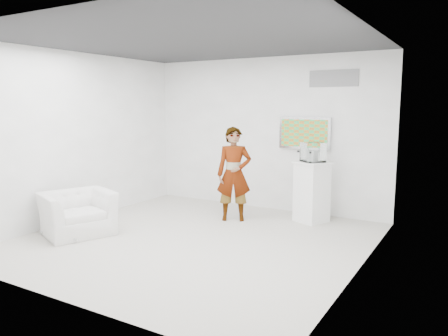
% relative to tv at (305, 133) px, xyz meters
% --- Properties ---
extents(room, '(5.01, 5.01, 3.00)m').
position_rel_tv_xyz_m(room, '(-0.85, -2.45, -0.05)').
color(room, '#B8B3A9').
rests_on(room, ground).
extents(tv, '(1.00, 0.08, 0.60)m').
position_rel_tv_xyz_m(tv, '(0.00, 0.00, 0.00)').
color(tv, '#BCBBC0').
rests_on(tv, room).
extents(logo_decal, '(0.90, 0.02, 0.30)m').
position_rel_tv_xyz_m(logo_decal, '(0.50, 0.04, 1.00)').
color(logo_decal, slate).
rests_on(logo_decal, room).
extents(person, '(0.73, 0.65, 1.69)m').
position_rel_tv_xyz_m(person, '(-0.90, -1.12, -0.70)').
color(person, white).
rests_on(person, room).
extents(armchair, '(1.26, 1.34, 0.69)m').
position_rel_tv_xyz_m(armchair, '(-2.67, -3.16, -1.21)').
color(armchair, white).
rests_on(armchair, room).
extents(pedestal, '(0.69, 0.69, 1.08)m').
position_rel_tv_xyz_m(pedestal, '(0.34, -0.50, -1.01)').
color(pedestal, white).
rests_on(pedestal, room).
extents(floor_uplight, '(0.23, 0.23, 0.29)m').
position_rel_tv_xyz_m(floor_uplight, '(0.41, -0.11, -1.41)').
color(floor_uplight, silver).
rests_on(floor_uplight, room).
extents(vitrine, '(0.48, 0.48, 0.34)m').
position_rel_tv_xyz_m(vitrine, '(0.34, -0.50, -0.30)').
color(vitrine, white).
rests_on(vitrine, pedestal).
extents(console, '(0.06, 0.16, 0.21)m').
position_rel_tv_xyz_m(console, '(0.34, -0.50, -0.36)').
color(console, white).
rests_on(console, pedestal).
extents(wii_remote, '(0.09, 0.14, 0.03)m').
position_rel_tv_xyz_m(wii_remote, '(-0.75, -0.87, -0.03)').
color(wii_remote, white).
rests_on(wii_remote, person).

